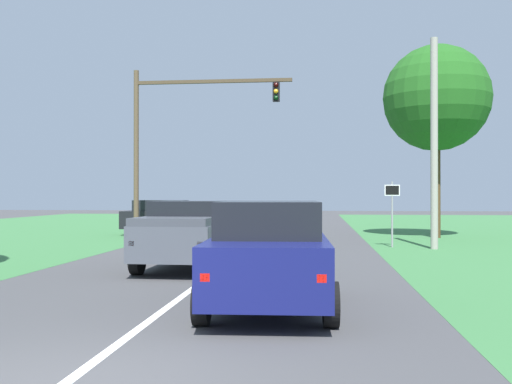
# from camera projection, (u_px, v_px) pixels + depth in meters

# --- Properties ---
(ground_plane) EXTENTS (120.00, 120.00, 0.00)m
(ground_plane) POSITION_uv_depth(u_px,v_px,m) (227.00, 263.00, 17.77)
(ground_plane) COLOR #424244
(lane_centre_stripe) EXTENTS (0.16, 41.14, 0.01)m
(lane_centre_stripe) POSITION_uv_depth(u_px,v_px,m) (80.00, 372.00, 6.84)
(lane_centre_stripe) COLOR white
(lane_centre_stripe) RESTS_ON ground_plane
(red_suv_near) EXTENTS (2.45, 4.73, 1.96)m
(red_suv_near) POSITION_uv_depth(u_px,v_px,m) (270.00, 252.00, 10.74)
(red_suv_near) COLOR navy
(red_suv_near) RESTS_ON ground_plane
(pickup_truck_lead) EXTENTS (2.44, 5.26, 1.92)m
(pickup_truck_lead) POSITION_uv_depth(u_px,v_px,m) (190.00, 234.00, 16.54)
(pickup_truck_lead) COLOR #4C515B
(pickup_truck_lead) RESTS_ON ground_plane
(traffic_light) EXTENTS (7.58, 0.40, 8.04)m
(traffic_light) POSITION_uv_depth(u_px,v_px,m) (175.00, 127.00, 27.69)
(traffic_light) COLOR brown
(traffic_light) RESTS_ON ground_plane
(keep_moving_sign) EXTENTS (0.60, 0.09, 2.62)m
(keep_moving_sign) POSITION_uv_depth(u_px,v_px,m) (392.00, 205.00, 23.21)
(keep_moving_sign) COLOR gray
(keep_moving_sign) RESTS_ON ground_plane
(oak_tree_right) EXTENTS (5.15, 5.15, 9.39)m
(oak_tree_right) POSITION_uv_depth(u_px,v_px,m) (437.00, 98.00, 28.41)
(oak_tree_right) COLOR #4C351E
(oak_tree_right) RESTS_ON ground_plane
(crossing_suv_far) EXTENTS (4.35, 2.11, 1.82)m
(crossing_suv_far) POSITION_uv_depth(u_px,v_px,m) (164.00, 217.00, 30.33)
(crossing_suv_far) COLOR black
(crossing_suv_far) RESTS_ON ground_plane
(utility_pole_right) EXTENTS (0.28, 0.28, 8.15)m
(utility_pole_right) POSITION_uv_depth(u_px,v_px,m) (434.00, 143.00, 22.45)
(utility_pole_right) COLOR #9E998E
(utility_pole_right) RESTS_ON ground_plane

